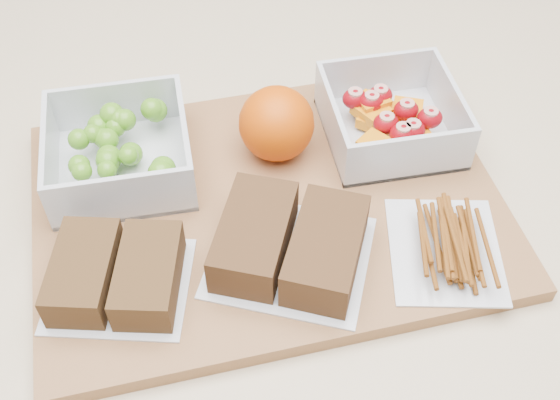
# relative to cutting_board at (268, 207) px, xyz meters

# --- Properties ---
(cutting_board) EXTENTS (0.43, 0.32, 0.02)m
(cutting_board) POSITION_rel_cutting_board_xyz_m (0.00, 0.00, 0.00)
(cutting_board) COLOR #98673F
(cutting_board) RESTS_ON counter
(grape_container) EXTENTS (0.13, 0.13, 0.05)m
(grape_container) POSITION_rel_cutting_board_xyz_m (-0.13, 0.07, 0.03)
(grape_container) COLOR silver
(grape_container) RESTS_ON cutting_board
(fruit_container) EXTENTS (0.12, 0.12, 0.05)m
(fruit_container) POSITION_rel_cutting_board_xyz_m (0.13, 0.06, 0.03)
(fruit_container) COLOR silver
(fruit_container) RESTS_ON cutting_board
(orange) EXTENTS (0.07, 0.07, 0.07)m
(orange) POSITION_rel_cutting_board_xyz_m (0.02, 0.06, 0.04)
(orange) COLOR #DE4F05
(orange) RESTS_ON cutting_board
(sandwich_bag_left) EXTENTS (0.13, 0.12, 0.04)m
(sandwich_bag_left) POSITION_rel_cutting_board_xyz_m (-0.14, -0.07, 0.03)
(sandwich_bag_left) COLOR silver
(sandwich_bag_left) RESTS_ON cutting_board
(sandwich_bag_center) EXTENTS (0.17, 0.16, 0.04)m
(sandwich_bag_center) POSITION_rel_cutting_board_xyz_m (0.01, -0.07, 0.03)
(sandwich_bag_center) COLOR silver
(sandwich_bag_center) RESTS_ON cutting_board
(pretzel_bag) EXTENTS (0.12, 0.13, 0.03)m
(pretzel_bag) POSITION_rel_cutting_board_xyz_m (0.14, -0.08, 0.02)
(pretzel_bag) COLOR silver
(pretzel_bag) RESTS_ON cutting_board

